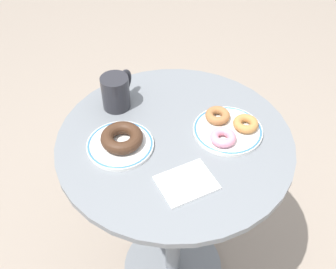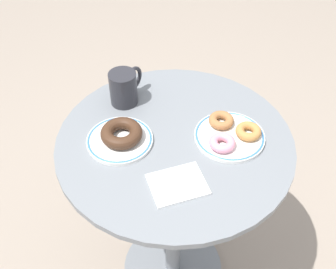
{
  "view_description": "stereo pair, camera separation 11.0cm",
  "coord_description": "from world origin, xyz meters",
  "px_view_note": "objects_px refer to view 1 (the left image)",
  "views": [
    {
      "loc": [
        -0.11,
        -0.78,
        1.51
      ],
      "look_at": [
        -0.02,
        0.0,
        0.74
      ],
      "focal_mm": 43.81,
      "sensor_mm": 36.0,
      "label": 1
    },
    {
      "loc": [
        -0.01,
        -0.78,
        1.51
      ],
      "look_at": [
        -0.02,
        0.0,
        0.74
      ],
      "focal_mm": 43.81,
      "sensor_mm": 36.0,
      "label": 2
    }
  ],
  "objects_px": {
    "paper_napkin": "(187,183)",
    "donut_chocolate": "(122,138)",
    "plate_right": "(228,130)",
    "donut_pink_frosted": "(223,137)",
    "donut_cinnamon": "(218,115)",
    "cafe_table": "(174,196)",
    "plate_left": "(120,145)",
    "coffee_mug": "(116,91)",
    "donut_old_fashioned": "(246,124)"
  },
  "relations": [
    {
      "from": "paper_napkin",
      "to": "donut_chocolate",
      "type": "bearing_deg",
      "value": 135.03
    },
    {
      "from": "plate_right",
      "to": "paper_napkin",
      "type": "height_order",
      "value": "plate_right"
    },
    {
      "from": "donut_pink_frosted",
      "to": "donut_chocolate",
      "type": "bearing_deg",
      "value": 174.4
    },
    {
      "from": "donut_cinnamon",
      "to": "paper_napkin",
      "type": "xyz_separation_m",
      "value": [
        -0.12,
        -0.21,
        -0.02
      ]
    },
    {
      "from": "cafe_table",
      "to": "plate_left",
      "type": "xyz_separation_m",
      "value": [
        -0.15,
        -0.01,
        0.26
      ]
    },
    {
      "from": "plate_left",
      "to": "paper_napkin",
      "type": "xyz_separation_m",
      "value": [
        0.16,
        -0.15,
        -0.0
      ]
    },
    {
      "from": "coffee_mug",
      "to": "donut_old_fashioned",
      "type": "bearing_deg",
      "value": -23.33
    },
    {
      "from": "donut_old_fashioned",
      "to": "plate_left",
      "type": "bearing_deg",
      "value": -176.42
    },
    {
      "from": "plate_right",
      "to": "paper_napkin",
      "type": "bearing_deg",
      "value": -130.29
    },
    {
      "from": "donut_chocolate",
      "to": "donut_old_fashioned",
      "type": "distance_m",
      "value": 0.34
    },
    {
      "from": "donut_old_fashioned",
      "to": "paper_napkin",
      "type": "height_order",
      "value": "donut_old_fashioned"
    },
    {
      "from": "donut_pink_frosted",
      "to": "donut_cinnamon",
      "type": "bearing_deg",
      "value": 87.3
    },
    {
      "from": "plate_left",
      "to": "donut_pink_frosted",
      "type": "relative_size",
      "value": 2.56
    },
    {
      "from": "plate_left",
      "to": "plate_right",
      "type": "relative_size",
      "value": 0.93
    },
    {
      "from": "donut_old_fashioned",
      "to": "donut_cinnamon",
      "type": "xyz_separation_m",
      "value": [
        -0.07,
        0.04,
        0.0
      ]
    },
    {
      "from": "plate_right",
      "to": "donut_old_fashioned",
      "type": "relative_size",
      "value": 2.74
    },
    {
      "from": "paper_napkin",
      "to": "coffee_mug",
      "type": "distance_m",
      "value": 0.36
    },
    {
      "from": "cafe_table",
      "to": "plate_right",
      "type": "bearing_deg",
      "value": 3.17
    },
    {
      "from": "cafe_table",
      "to": "donut_chocolate",
      "type": "xyz_separation_m",
      "value": [
        -0.14,
        -0.01,
        0.28
      ]
    },
    {
      "from": "donut_old_fashioned",
      "to": "paper_napkin",
      "type": "relative_size",
      "value": 0.52
    },
    {
      "from": "donut_pink_frosted",
      "to": "plate_right",
      "type": "bearing_deg",
      "value": 59.99
    },
    {
      "from": "donut_chocolate",
      "to": "coffee_mug",
      "type": "relative_size",
      "value": 0.98
    },
    {
      "from": "plate_left",
      "to": "coffee_mug",
      "type": "relative_size",
      "value": 1.56
    },
    {
      "from": "cafe_table",
      "to": "donut_pink_frosted",
      "type": "xyz_separation_m",
      "value": [
        0.12,
        -0.03,
        0.28
      ]
    },
    {
      "from": "plate_left",
      "to": "coffee_mug",
      "type": "distance_m",
      "value": 0.18
    },
    {
      "from": "paper_napkin",
      "to": "donut_cinnamon",
      "type": "bearing_deg",
      "value": 60.29
    },
    {
      "from": "paper_napkin",
      "to": "cafe_table",
      "type": "bearing_deg",
      "value": 92.7
    },
    {
      "from": "cafe_table",
      "to": "coffee_mug",
      "type": "bearing_deg",
      "value": 133.0
    },
    {
      "from": "cafe_table",
      "to": "plate_right",
      "type": "relative_size",
      "value": 3.79
    },
    {
      "from": "cafe_table",
      "to": "donut_pink_frosted",
      "type": "bearing_deg",
      "value": -15.55
    },
    {
      "from": "plate_right",
      "to": "plate_left",
      "type": "bearing_deg",
      "value": -176.22
    },
    {
      "from": "cafe_table",
      "to": "donut_cinnamon",
      "type": "distance_m",
      "value": 0.31
    },
    {
      "from": "cafe_table",
      "to": "donut_chocolate",
      "type": "distance_m",
      "value": 0.32
    },
    {
      "from": "paper_napkin",
      "to": "donut_pink_frosted",
      "type": "bearing_deg",
      "value": 46.74
    },
    {
      "from": "cafe_table",
      "to": "plate_left",
      "type": "height_order",
      "value": "plate_left"
    },
    {
      "from": "plate_right",
      "to": "donut_chocolate",
      "type": "xyz_separation_m",
      "value": [
        -0.29,
        -0.02,
        0.02
      ]
    },
    {
      "from": "cafe_table",
      "to": "plate_right",
      "type": "distance_m",
      "value": 0.3
    },
    {
      "from": "donut_old_fashioned",
      "to": "coffee_mug",
      "type": "bearing_deg",
      "value": 156.67
    },
    {
      "from": "donut_pink_frosted",
      "to": "coffee_mug",
      "type": "height_order",
      "value": "coffee_mug"
    },
    {
      "from": "plate_right",
      "to": "coffee_mug",
      "type": "xyz_separation_m",
      "value": [
        -0.3,
        0.15,
        0.05
      ]
    },
    {
      "from": "cafe_table",
      "to": "donut_cinnamon",
      "type": "relative_size",
      "value": 10.41
    },
    {
      "from": "cafe_table",
      "to": "donut_old_fashioned",
      "type": "height_order",
      "value": "donut_old_fashioned"
    },
    {
      "from": "donut_chocolate",
      "to": "coffee_mug",
      "type": "distance_m",
      "value": 0.17
    },
    {
      "from": "plate_right",
      "to": "donut_chocolate",
      "type": "distance_m",
      "value": 0.29
    },
    {
      "from": "donut_old_fashioned",
      "to": "paper_napkin",
      "type": "bearing_deg",
      "value": -138.49
    },
    {
      "from": "plate_right",
      "to": "coffee_mug",
      "type": "height_order",
      "value": "coffee_mug"
    },
    {
      "from": "plate_left",
      "to": "donut_old_fashioned",
      "type": "xyz_separation_m",
      "value": [
        0.35,
        0.02,
        0.02
      ]
    },
    {
      "from": "cafe_table",
      "to": "plate_left",
      "type": "bearing_deg",
      "value": -175.6
    },
    {
      "from": "donut_pink_frosted",
      "to": "paper_napkin",
      "type": "relative_size",
      "value": 0.52
    },
    {
      "from": "plate_left",
      "to": "plate_right",
      "type": "xyz_separation_m",
      "value": [
        0.3,
        0.02,
        0.0
      ]
    }
  ]
}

